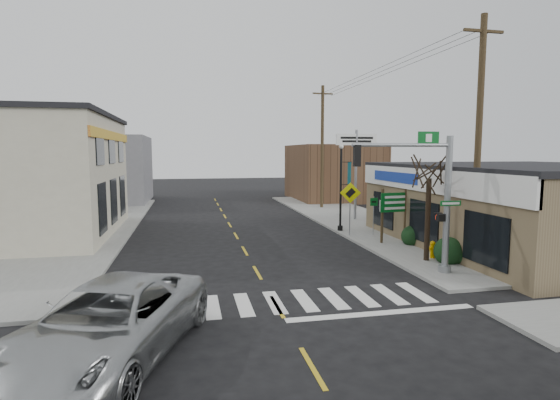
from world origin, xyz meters
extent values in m
plane|color=black|center=(0.00, 0.00, 0.00)|extent=(140.00, 140.00, 0.00)
cube|color=slate|center=(9.00, 13.00, 0.07)|extent=(6.00, 38.00, 0.13)
cube|color=slate|center=(-9.00, 13.00, 0.07)|extent=(6.00, 38.00, 0.13)
cube|color=gold|center=(0.00, 8.00, 0.01)|extent=(0.12, 56.00, 0.01)
cube|color=silver|center=(0.00, 0.40, 0.01)|extent=(11.00, 2.20, 0.01)
cube|color=brown|center=(14.50, 6.00, 2.00)|extent=(12.00, 14.00, 4.00)
cube|color=brown|center=(12.00, 30.00, 2.80)|extent=(8.00, 10.00, 5.60)
cube|color=slate|center=(-11.00, 32.00, 3.20)|extent=(9.00, 10.00, 6.40)
imported|color=#A1A4A5|center=(-4.51, -2.68, 0.90)|extent=(5.01, 7.08, 1.79)
cylinder|color=gray|center=(7.20, 2.13, 2.80)|extent=(0.25, 0.25, 5.34)
cylinder|color=gray|center=(5.24, 2.13, 5.11)|extent=(3.91, 0.14, 0.14)
cube|color=black|center=(3.49, 2.13, 4.71)|extent=(0.25, 0.20, 0.80)
cube|color=#09521A|center=(7.20, 1.91, 2.89)|extent=(0.84, 0.04, 0.20)
cube|color=#09521A|center=(6.31, 2.13, 5.38)|extent=(0.84, 0.05, 0.49)
cube|color=black|center=(6.95, 2.08, 2.31)|extent=(0.28, 0.23, 0.28)
cube|color=#44351F|center=(7.18, 7.86, 1.54)|extent=(0.10, 0.10, 2.83)
cube|color=#44351F|center=(8.49, 7.86, 1.54)|extent=(0.10, 0.10, 2.83)
cube|color=#10542A|center=(7.84, 7.80, 2.25)|extent=(1.62, 0.05, 1.01)
cylinder|color=#CC9300|center=(7.98, 4.31, 0.44)|extent=(0.22, 0.22, 0.62)
sphere|color=#CC9300|center=(7.98, 4.31, 0.78)|extent=(0.24, 0.24, 0.24)
cylinder|color=gray|center=(6.30, 10.19, 1.51)|extent=(0.07, 0.07, 2.76)
cube|color=#C0C400|center=(6.30, 10.16, 2.56)|extent=(1.17, 0.03, 1.17)
cylinder|color=black|center=(6.30, 11.77, 2.63)|extent=(0.13, 0.13, 5.00)
sphere|color=silver|center=(6.30, 11.77, 5.18)|extent=(0.27, 0.27, 0.27)
cube|color=#0C4D55|center=(6.83, 11.77, 3.59)|extent=(0.02, 0.53, 1.35)
cylinder|color=gray|center=(8.87, 15.84, 3.27)|extent=(0.18, 0.18, 6.27)
cube|color=white|center=(8.87, 15.84, 5.74)|extent=(2.95, 0.18, 0.78)
cylinder|color=black|center=(7.50, 4.00, 1.92)|extent=(0.22, 0.22, 3.59)
ellipsoid|color=#1E3D1B|center=(8.24, 3.48, 0.60)|extent=(1.25, 1.25, 0.94)
ellipsoid|color=black|center=(8.56, 7.21, 0.54)|extent=(1.10, 1.10, 0.83)
cylinder|color=#3E2B1C|center=(8.84, 2.69, 5.18)|extent=(0.26, 0.26, 10.11)
cube|color=#3E2B1C|center=(8.84, 2.69, 9.58)|extent=(1.76, 0.11, 0.11)
cylinder|color=#472E23|center=(8.58, 22.86, 5.28)|extent=(0.27, 0.27, 10.31)
cube|color=#472E23|center=(8.58, 22.86, 9.76)|extent=(1.79, 0.11, 0.11)
camera|label=1|loc=(-2.64, -13.02, 4.82)|focal=28.00mm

